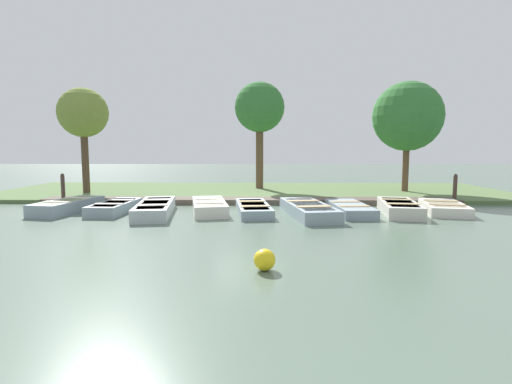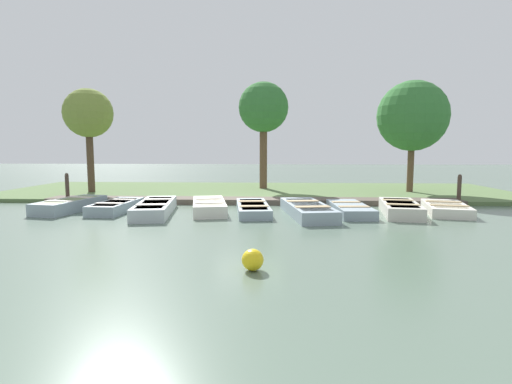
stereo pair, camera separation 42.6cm
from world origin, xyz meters
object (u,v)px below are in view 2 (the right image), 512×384
at_px(mooring_post_near, 67,188).
at_px(mooring_post_far, 459,190).
at_px(rowboat_0, 70,205).
at_px(rowboat_6, 350,209).
at_px(buoy, 253,260).
at_px(rowboat_1, 116,206).
at_px(park_tree_far_left, 88,114).
at_px(park_tree_center, 413,116).
at_px(rowboat_3, 209,206).
at_px(rowboat_4, 253,208).
at_px(rowboat_2, 155,208).
at_px(rowboat_7, 400,208).
at_px(rowboat_8, 446,208).
at_px(park_tree_left, 263,109).
at_px(rowboat_5, 307,209).

relative_size(mooring_post_near, mooring_post_far, 1.00).
bearing_deg(mooring_post_far, rowboat_0, -81.59).
distance_m(rowboat_6, buoy, 6.99).
bearing_deg(rowboat_0, rowboat_1, 98.87).
bearing_deg(rowboat_0, mooring_post_far, 109.07).
height_order(rowboat_6, mooring_post_near, mooring_post_near).
height_order(buoy, park_tree_far_left, park_tree_far_left).
bearing_deg(park_tree_center, rowboat_1, -64.97).
bearing_deg(rowboat_3, rowboat_4, 75.41).
distance_m(mooring_post_far, park_tree_far_left, 16.04).
xyz_separation_m(rowboat_0, buoy, (6.48, 6.74, -0.02)).
distance_m(rowboat_2, mooring_post_far, 11.31).
height_order(rowboat_3, buoy, rowboat_3).
distance_m(rowboat_7, mooring_post_near, 12.67).
relative_size(rowboat_6, rowboat_8, 1.05).
xyz_separation_m(rowboat_0, rowboat_3, (-0.01, 4.86, -0.01)).
bearing_deg(rowboat_8, mooring_post_far, 158.93).
bearing_deg(rowboat_3, park_tree_center, 111.27).
relative_size(rowboat_8, park_tree_center, 0.54).
bearing_deg(mooring_post_near, rowboat_7, 79.59).
height_order(rowboat_2, mooring_post_far, mooring_post_far).
bearing_deg(rowboat_7, park_tree_left, -136.56).
bearing_deg(park_tree_far_left, rowboat_7, 69.24).
relative_size(rowboat_0, park_tree_far_left, 0.61).
height_order(rowboat_5, buoy, rowboat_5).
bearing_deg(buoy, rowboat_3, -163.93).
bearing_deg(rowboat_4, buoy, -3.62).
height_order(rowboat_2, buoy, rowboat_2).
height_order(rowboat_7, park_tree_far_left, park_tree_far_left).
relative_size(rowboat_0, park_tree_center, 0.56).
xyz_separation_m(rowboat_1, park_tree_left, (-6.74, 4.87, 3.94)).
distance_m(rowboat_2, rowboat_5, 5.03).
relative_size(rowboat_1, park_tree_far_left, 0.54).
bearing_deg(rowboat_3, park_tree_left, 154.90).
relative_size(buoy, park_tree_center, 0.08).
xyz_separation_m(rowboat_3, rowboat_4, (0.09, 1.51, -0.05)).
height_order(rowboat_3, rowboat_7, rowboat_7).
bearing_deg(mooring_post_near, park_tree_far_left, -175.78).
xyz_separation_m(park_tree_left, park_tree_center, (1.25, 6.88, -0.49)).
height_order(rowboat_0, park_tree_center, park_tree_center).
distance_m(rowboat_7, buoy, 7.74).
bearing_deg(rowboat_5, buoy, -22.72).
bearing_deg(rowboat_7, rowboat_3, -82.90).
bearing_deg(rowboat_5, mooring_post_far, 104.83).
bearing_deg(rowboat_1, rowboat_7, 91.70).
distance_m(mooring_post_far, park_tree_left, 9.58).
xyz_separation_m(rowboat_4, mooring_post_far, (-2.17, 7.78, 0.44)).
height_order(rowboat_7, mooring_post_far, mooring_post_far).
bearing_deg(rowboat_8, rowboat_3, -76.88).
bearing_deg(rowboat_1, rowboat_3, 93.69).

